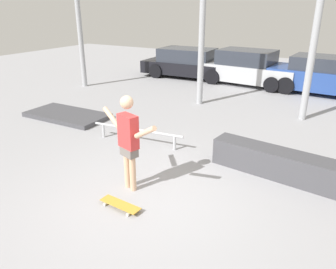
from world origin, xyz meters
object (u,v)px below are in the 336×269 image
manual_pad (67,115)px  parked_car_black (189,64)px  grind_box (277,163)px  skateboarder (128,138)px  skateboard (120,204)px  parked_car_silver (248,68)px  parked_car_blue (327,76)px  grind_rail (137,132)px

manual_pad → parked_car_black: (0.58, 7.14, 0.57)m
grind_box → parked_car_black: size_ratio=0.58×
skateboarder → parked_car_black: 10.19m
skateboard → parked_car_silver: 10.20m
skateboard → parked_car_silver: bearing=99.9°
parked_car_silver → parked_car_blue: size_ratio=0.98×
grind_box → parked_car_silver: (-2.97, 7.70, 0.41)m
grind_box → skateboard: bearing=-129.5°
grind_rail → parked_car_black: parked_car_black is taller
parked_car_silver → parked_car_black: bearing=-175.9°
manual_pad → parked_car_silver: parked_car_silver is taller
parked_car_silver → parked_car_blue: bearing=1.4°
parked_car_black → grind_rail: bearing=-75.0°
parked_car_black → manual_pad: bearing=-97.0°
manual_pad → parked_car_blue: 9.51m
parked_car_silver → manual_pad: bearing=-110.9°
manual_pad → skateboarder: bearing=-30.3°
grind_box → manual_pad: grind_box is taller
manual_pad → grind_rail: bearing=-11.1°
skateboarder → grind_box: bearing=57.0°
skateboarder → parked_car_black: size_ratio=0.39×
skateboard → grind_box: grind_box is taller
grind_rail → parked_car_blue: size_ratio=0.56×
skateboarder → grind_rail: (-1.11, 1.82, -0.70)m
skateboarder → grind_rail: 2.25m
manual_pad → skateboard: bearing=-34.8°
grind_box → grind_rail: size_ratio=1.09×
skateboard → parked_car_black: (-3.76, 10.16, 0.57)m
manual_pad → parked_car_blue: parked_car_blue is taller
manual_pad → parked_car_silver: bearing=64.6°
grind_box → parked_car_blue: parked_car_blue is taller
skateboarder → manual_pad: skateboarder is taller
skateboarder → grind_box: skateboarder is taller
skateboarder → grind_box: 2.99m
skateboarder → grind_rail: size_ratio=0.74×
grind_rail → parked_car_silver: bearing=87.2°
skateboarder → skateboard: bearing=-52.2°
parked_car_black → skateboarder: bearing=-72.0°
grind_box → skateboarder: bearing=-140.6°
grind_box → parked_car_black: (-5.78, 7.72, 0.36)m
grind_box → parked_car_blue: 7.54m
parked_car_blue → grind_box: bearing=-87.3°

